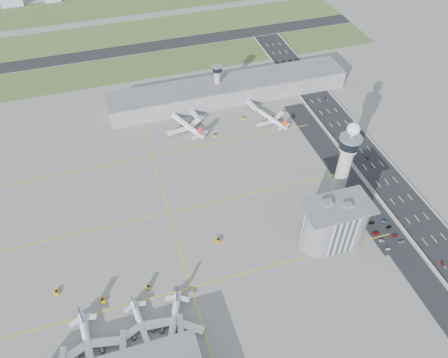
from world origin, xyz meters
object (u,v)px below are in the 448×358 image
object	(u,v)px
car_hw_0	(442,263)
tug_0	(57,292)
airplane_far_b	(271,116)
car_hw_2	(325,98)
secondary_tower	(217,80)
jet_bridge_far_1	(248,102)
car_hw_4	(285,68)
tug_3	(218,240)
car_lot_8	(389,227)
tug_4	(214,135)
car_lot_9	(384,221)
car_lot_1	(382,241)
car_lot_2	(376,233)
car_lot_5	(360,208)
car_lot_6	(402,242)
tug_1	(103,300)
admin_building	(334,223)
car_lot_11	(373,207)
control_tower	(345,161)
jet_bridge_near_2	(182,342)
car_lot_4	(365,216)
airplane_near_a	(88,349)
car_lot_7	(395,236)
car_lot_10	(376,212)
airplane_far_a	(186,122)
car_hw_1	(367,158)
airplane_near_b	(143,328)
tug_5	(243,118)
car_lot_0	(388,249)
airplane_near_c	(173,325)
tug_2	(149,287)
jet_bridge_far_0	(192,112)

from	to	relation	value
car_hw_0	tug_0	bearing A→B (deg)	174.21
airplane_far_b	car_hw_2	world-z (taller)	airplane_far_b
secondary_tower	jet_bridge_far_1	bearing A→B (deg)	-39.29
airplane_far_b	car_hw_4	xyz separation A→B (m)	(45.45, 75.15, -4.53)
tug_3	car_lot_8	size ratio (longest dim) A/B	0.95
tug_4	car_lot_9	distance (m)	143.92
secondary_tower	car_lot_1	world-z (taller)	secondary_tower
secondary_tower	car_lot_9	size ratio (longest dim) A/B	8.48
secondary_tower	car_lot_2	world-z (taller)	secondary_tower
car_lot_5	car_lot_6	distance (m)	34.66
car_lot_2	airplane_far_b	bearing A→B (deg)	14.09
tug_1	car_lot_5	world-z (taller)	tug_1
secondary_tower	admin_building	distance (m)	173.43
car_lot_11	car_hw_0	world-z (taller)	car_lot_11
control_tower	tug_0	world-z (taller)	control_tower
jet_bridge_near_2	car_lot_5	bearing A→B (deg)	-57.70
jet_bridge_near_2	car_lot_8	xyz separation A→B (m)	(145.78, 35.73, -2.21)
tug_0	car_lot_2	xyz separation A→B (m)	(196.07, -16.62, -0.38)
car_lot_4	car_lot_9	size ratio (longest dim) A/B	1.01
car_lot_5	car_hw_4	xyz separation A→B (m)	(24.51, 184.45, -0.00)
secondary_tower	car_hw_2	distance (m)	97.38
tug_4	car_lot_6	bearing A→B (deg)	-137.43
car_lot_6	airplane_near_a	bearing A→B (deg)	94.58
jet_bridge_near_2	car_lot_7	size ratio (longest dim) A/B	3.29
car_lot_9	car_lot_10	world-z (taller)	car_lot_9
airplane_far_b	car_lot_9	bearing A→B (deg)	171.76
airplane_far_a	car_lot_6	distance (m)	184.60
control_tower	car_hw_1	bearing A→B (deg)	35.46
car_lot_5	car_hw_2	world-z (taller)	car_lot_5
airplane_near_b	tug_5	world-z (taller)	airplane_near_b
car_lot_0	car_lot_5	size ratio (longest dim) A/B	0.92
airplane_near_b	airplane_near_c	bearing A→B (deg)	70.25
tug_2	jet_bridge_far_0	bearing A→B (deg)	-106.34
car_lot_2	car_lot_5	xyz separation A→B (m)	(0.83, 21.89, 0.00)
jet_bridge_far_0	car_hw_2	size ratio (longest dim) A/B	3.40
admin_building	car_lot_6	size ratio (longest dim) A/B	9.82
jet_bridge_far_1	tug_3	bearing A→B (deg)	-36.68
airplane_near_c	car_hw_2	bearing A→B (deg)	155.24
tug_4	car_hw_0	distance (m)	185.09
control_tower	car_lot_2	bearing A→B (deg)	-73.69
tug_5	car_hw_2	world-z (taller)	tug_5
airplane_near_b	car_hw_4	size ratio (longest dim) A/B	10.01
airplane_near_c	car_lot_9	distance (m)	151.73
car_lot_8	car_lot_10	size ratio (longest dim) A/B	0.86
jet_bridge_far_0	control_tower	bearing A→B (deg)	19.45
car_lot_6	car_lot_8	xyz separation A→B (m)	(-1.20, 12.82, 0.04)
admin_building	car_lot_11	bearing A→B (deg)	20.59
jet_bridge_near_2	car_lot_10	xyz separation A→B (m)	(145.14, 49.72, -2.24)
airplane_far_b	car_lot_10	world-z (taller)	airplane_far_b
airplane_near_c	car_hw_2	size ratio (longest dim) A/B	9.68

